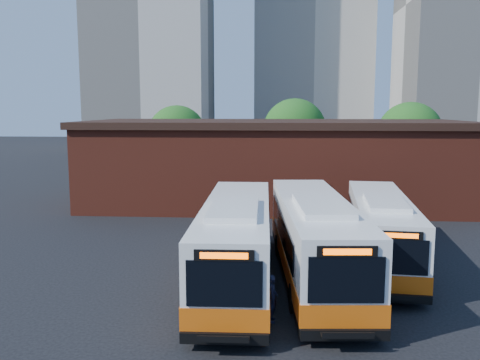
# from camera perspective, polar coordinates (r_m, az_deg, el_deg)

# --- Properties ---
(ground) EXTENTS (220.00, 220.00, 0.00)m
(ground) POSITION_cam_1_polar(r_m,az_deg,el_deg) (20.65, 3.81, -12.76)
(ground) COLOR black
(bus_midwest) EXTENTS (2.99, 13.28, 3.60)m
(bus_midwest) POSITION_cam_1_polar(r_m,az_deg,el_deg) (21.56, -0.41, -7.26)
(bus_midwest) COLOR white
(bus_midwest) RESTS_ON ground
(bus_mideast) EXTENTS (3.68, 13.58, 3.66)m
(bus_mideast) POSITION_cam_1_polar(r_m,az_deg,el_deg) (22.12, 8.40, -6.88)
(bus_mideast) COLOR white
(bus_mideast) RESTS_ON ground
(bus_east) EXTENTS (3.61, 12.29, 3.31)m
(bus_east) POSITION_cam_1_polar(r_m,az_deg,el_deg) (25.18, 15.51, -5.63)
(bus_east) COLOR white
(bus_east) RESTS_ON ground
(transit_worker) EXTENTS (0.41, 0.61, 1.67)m
(transit_worker) POSITION_cam_1_polar(r_m,az_deg,el_deg) (18.02, 3.62, -13.09)
(transit_worker) COLOR black
(transit_worker) RESTS_ON ground
(depot_building) EXTENTS (28.60, 12.60, 6.40)m
(depot_building) POSITION_cam_1_polar(r_m,az_deg,el_deg) (39.52, 3.95, 2.12)
(depot_building) COLOR maroon
(depot_building) RESTS_ON ground
(tree_west) EXTENTS (6.00, 6.00, 7.65)m
(tree_west) POSITION_cam_1_polar(r_m,az_deg,el_deg) (52.34, -7.08, 5.05)
(tree_west) COLOR #382314
(tree_west) RESTS_ON ground
(tree_mid) EXTENTS (6.56, 6.56, 8.36)m
(tree_mid) POSITION_cam_1_polar(r_m,az_deg,el_deg) (53.39, 6.14, 5.59)
(tree_mid) COLOR #382314
(tree_mid) RESTS_ON ground
(tree_east) EXTENTS (6.24, 6.24, 7.96)m
(tree_east) POSITION_cam_1_polar(r_m,az_deg,el_deg) (52.02, 18.51, 4.89)
(tree_east) COLOR #382314
(tree_east) RESTS_ON ground
(tower_right) EXTENTS (18.00, 18.00, 49.20)m
(tower_right) POSITION_cam_1_polar(r_m,az_deg,el_deg) (93.87, 23.74, 17.84)
(tower_right) COLOR beige
(tower_right) RESTS_ON ground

